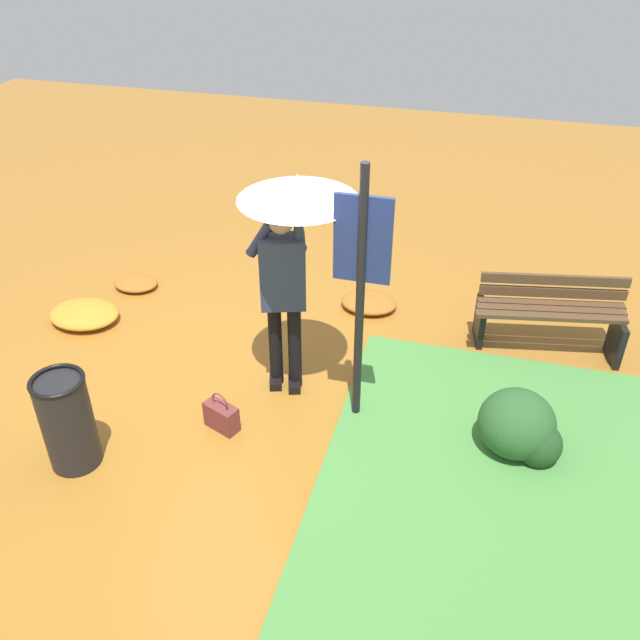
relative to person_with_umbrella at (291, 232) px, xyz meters
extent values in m
plane|color=#9E6623|center=(-0.26, -0.23, -1.55)|extent=(18.00, 18.00, 0.00)
cylinder|color=black|center=(-0.17, -0.01, -1.12)|extent=(0.12, 0.12, 0.86)
cylinder|color=black|center=(0.01, -0.01, -1.12)|extent=(0.12, 0.12, 0.86)
cube|color=black|center=(-0.17, -0.05, -1.51)|extent=(0.17, 0.24, 0.08)
cube|color=black|center=(0.01, -0.05, -1.51)|extent=(0.17, 0.24, 0.08)
cube|color=#2D3851|center=(-0.08, -0.01, -0.37)|extent=(0.44, 0.35, 0.64)
sphere|color=tan|center=(-0.08, -0.01, 0.09)|extent=(0.20, 0.20, 0.20)
ellipsoid|color=black|center=(-0.08, -0.01, 0.12)|extent=(0.20, 0.20, 0.15)
cylinder|color=#2D3851|center=(-0.29, -0.04, -0.16)|extent=(0.18, 0.13, 0.18)
cylinder|color=#2D3851|center=(-0.25, -0.05, -0.07)|extent=(0.24, 0.11, 0.33)
cube|color=black|center=(-0.17, -0.03, 0.07)|extent=(0.07, 0.04, 0.14)
cylinder|color=#2D3851|center=(0.08, -0.01, -0.13)|extent=(0.11, 0.10, 0.09)
cylinder|color=#2D3851|center=(0.07, 0.00, -0.04)|extent=(0.10, 0.09, 0.23)
cylinder|color=#A5A5AD|center=(0.06, 0.01, 0.27)|extent=(0.02, 0.02, 0.41)
cone|color=silver|center=(0.06, 0.01, 0.37)|extent=(0.96, 0.96, 0.16)
sphere|color=#A5A5AD|center=(0.06, 0.01, 0.48)|extent=(0.02, 0.02, 0.02)
cylinder|color=black|center=(0.64, -0.28, -0.40)|extent=(0.07, 0.07, 2.30)
cube|color=navy|center=(0.64, -0.26, 0.15)|extent=(0.44, 0.04, 0.70)
cube|color=silver|center=(0.64, -0.24, 0.15)|extent=(0.38, 0.01, 0.64)
cube|color=brown|center=(-0.43, -0.73, -1.43)|extent=(0.33, 0.24, 0.24)
torus|color=brown|center=(-0.43, -0.73, -1.27)|extent=(0.17, 0.08, 0.18)
cube|color=black|center=(1.57, 1.16, -1.33)|extent=(0.12, 0.36, 0.44)
cube|color=black|center=(2.85, 1.16, -1.33)|extent=(0.12, 0.36, 0.44)
cube|color=#513823|center=(2.21, 1.04, -1.09)|extent=(1.39, 0.35, 0.04)
cube|color=#513823|center=(2.21, 1.16, -1.09)|extent=(1.39, 0.35, 0.04)
cube|color=#513823|center=(2.21, 1.28, -1.09)|extent=(1.39, 0.35, 0.04)
cube|color=#513823|center=(2.21, 1.33, -0.99)|extent=(1.38, 0.30, 0.10)
cube|color=#513823|center=(2.21, 1.33, -0.85)|extent=(1.38, 0.30, 0.10)
cylinder|color=black|center=(-1.41, -1.39, -1.15)|extent=(0.40, 0.40, 0.80)
torus|color=black|center=(-1.41, -1.39, -0.74)|extent=(0.42, 0.42, 0.04)
ellipsoid|color=#285628|center=(1.96, -0.35, -1.27)|extent=(0.62, 0.62, 0.56)
ellipsoid|color=#1E421E|center=(2.15, -0.44, -1.37)|extent=(0.37, 0.37, 0.37)
ellipsoid|color=#A86023|center=(-2.25, 1.19, -1.50)|extent=(0.50, 0.40, 0.11)
ellipsoid|color=#A86023|center=(0.39, 1.46, -1.49)|extent=(0.60, 0.48, 0.13)
ellipsoid|color=#C68428|center=(-2.44, 0.43, -1.47)|extent=(0.74, 0.59, 0.16)
camera|label=1|loc=(1.51, -4.70, 2.45)|focal=38.37mm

